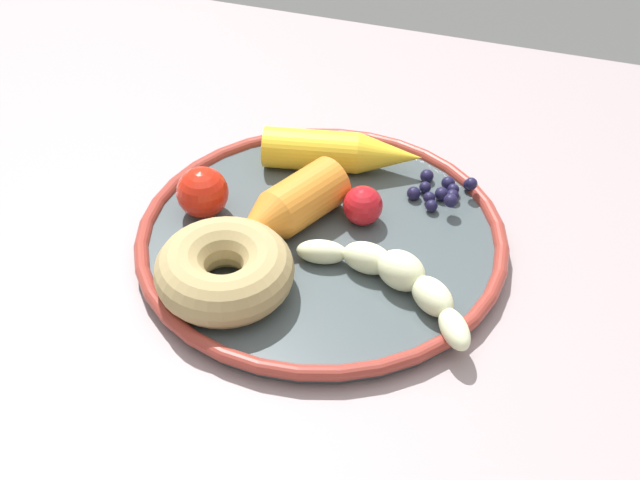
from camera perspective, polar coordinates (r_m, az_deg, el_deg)
dining_table at (r=0.83m, az=3.13°, el=-5.66°), size 1.14×0.76×0.70m
plate at (r=0.77m, az=0.00°, el=-0.16°), size 0.30×0.30×0.02m
banana at (r=0.71m, az=4.58°, el=-2.30°), size 0.16×0.09×0.03m
carrot_orange at (r=0.76m, az=-2.11°, el=1.87°), size 0.09×0.12×0.04m
carrot_yellow at (r=0.83m, az=1.38°, el=5.35°), size 0.14×0.06×0.04m
donut at (r=0.71m, az=-5.83°, el=-1.87°), size 0.15×0.15×0.04m
blueberry_pile at (r=0.81m, az=7.43°, el=2.98°), size 0.06×0.05×0.02m
tomato_near at (r=0.78m, az=-7.08°, el=2.98°), size 0.04×0.04×0.04m
tomato_mid at (r=0.77m, az=2.61°, el=2.11°), size 0.03×0.03×0.03m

